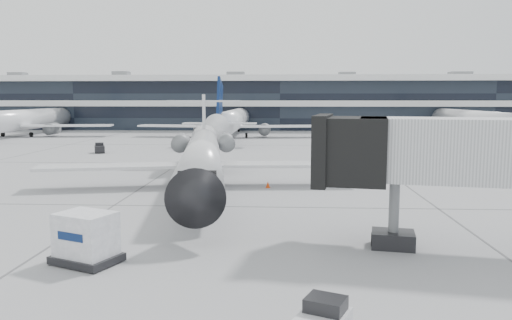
{
  "coord_description": "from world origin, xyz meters",
  "views": [
    {
      "loc": [
        0.5,
        -30.12,
        6.72
      ],
      "look_at": [
        -1.23,
        2.57,
        2.6
      ],
      "focal_mm": 35.0,
      "sensor_mm": 36.0,
      "label": 1
    }
  ],
  "objects": [
    {
      "name": "ground",
      "position": [
        0.0,
        0.0,
        0.0
      ],
      "size": [
        220.0,
        220.0,
        0.0
      ],
      "primitive_type": "plane",
      "color": "gray",
      "rests_on": "ground"
    },
    {
      "name": "terminal",
      "position": [
        0.0,
        82.0,
        5.0
      ],
      "size": [
        170.0,
        22.0,
        10.0
      ],
      "primitive_type": "cube",
      "color": "black",
      "rests_on": "ground"
    },
    {
      "name": "bg_jet_left",
      "position": [
        -45.0,
        55.0,
        0.0
      ],
      "size": [
        32.0,
        40.0,
        9.6
      ],
      "primitive_type": null,
      "color": "white",
      "rests_on": "ground"
    },
    {
      "name": "bg_jet_center",
      "position": [
        -8.0,
        55.0,
        0.0
      ],
      "size": [
        32.0,
        40.0,
        9.6
      ],
      "primitive_type": null,
      "color": "white",
      "rests_on": "ground"
    },
    {
      "name": "bg_jet_right",
      "position": [
        32.0,
        55.0,
        0.0
      ],
      "size": [
        32.0,
        40.0,
        9.6
      ],
      "primitive_type": null,
      "color": "white",
      "rests_on": "ground"
    },
    {
      "name": "regional_jet",
      "position": [
        -5.51,
        6.77,
        2.39
      ],
      "size": [
        24.29,
        30.31,
        7.01
      ],
      "rotation": [
        0.0,
        0.0,
        0.14
      ],
      "color": "silver",
      "rests_on": "ground"
    },
    {
      "name": "cargo_uld",
      "position": [
        -7.43,
        -10.85,
        1.03
      ],
      "size": [
        3.04,
        2.7,
        2.06
      ],
      "rotation": [
        0.0,
        0.0,
        -0.4
      ],
      "color": "black",
      "rests_on": "ground"
    },
    {
      "name": "traffic_cone",
      "position": [
        -0.55,
        6.63,
        0.24
      ],
      "size": [
        0.37,
        0.37,
        0.5
      ],
      "rotation": [
        0.0,
        0.0,
        0.09
      ],
      "color": "#D63D0B",
      "rests_on": "ground"
    },
    {
      "name": "far_tug",
      "position": [
        -21.75,
        29.23,
        0.55
      ],
      "size": [
        1.78,
        2.2,
        1.22
      ],
      "rotation": [
        0.0,
        0.0,
        0.39
      ],
      "color": "black",
      "rests_on": "ground"
    }
  ]
}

